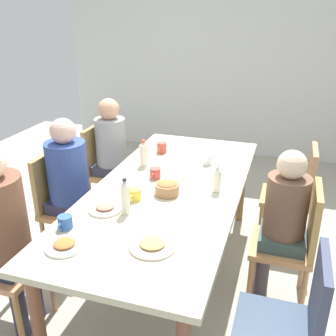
% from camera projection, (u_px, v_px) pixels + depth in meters
% --- Properties ---
extents(ground_plane, '(6.91, 6.91, 0.00)m').
position_uv_depth(ground_plane, '(168.00, 276.00, 3.00)').
color(ground_plane, '#A49F91').
extents(wall_left, '(0.12, 4.71, 2.60)m').
position_uv_depth(wall_left, '(236.00, 58.00, 5.06)').
color(wall_left, silver).
rests_on(wall_left, ground_plane).
extents(dining_table, '(2.26, 1.00, 0.76)m').
position_uv_depth(dining_table, '(168.00, 197.00, 2.73)').
color(dining_table, '#BDBA9C').
rests_on(dining_table, ground_plane).
extents(chair_0, '(0.40, 0.40, 0.90)m').
position_uv_depth(chair_0, '(296.00, 191.00, 3.21)').
color(chair_0, '#A7884E').
rests_on(chair_0, ground_plane).
extents(chair_1, '(0.40, 0.40, 0.90)m').
position_uv_depth(chair_1, '(62.00, 201.00, 3.04)').
color(chair_1, '#A97648').
rests_on(chair_1, ground_plane).
extents(person_1, '(0.30, 0.30, 1.20)m').
position_uv_depth(person_1, '(69.00, 179.00, 2.94)').
color(person_1, '#2C2F43').
rests_on(person_1, ground_plane).
extents(person_2, '(0.32, 0.32, 1.25)m').
position_uv_depth(person_2, '(1.00, 225.00, 2.26)').
color(person_2, '#293050').
rests_on(person_2, ground_plane).
extents(chair_3, '(0.40, 0.40, 0.90)m').
position_uv_depth(chair_3, '(295.00, 239.00, 2.55)').
color(chair_3, '#B67F4E').
rests_on(chair_3, ground_plane).
extents(person_3, '(0.30, 0.30, 1.13)m').
position_uv_depth(person_3, '(283.00, 216.00, 2.51)').
color(person_3, '#443D43').
rests_on(person_3, ground_plane).
extents(chair_4, '(0.40, 0.40, 0.90)m').
position_uv_depth(chair_4, '(292.00, 321.00, 1.89)').
color(chair_4, '#2C3D53').
rests_on(chair_4, ground_plane).
extents(chair_5, '(0.40, 0.40, 0.90)m').
position_uv_depth(chair_5, '(105.00, 166.00, 3.70)').
color(chair_5, tan).
rests_on(chair_5, ground_plane).
extents(person_5, '(0.30, 0.30, 1.18)m').
position_uv_depth(person_5, '(112.00, 149.00, 3.60)').
color(person_5, '#303754').
rests_on(person_5, ground_plane).
extents(plate_0, '(0.21, 0.21, 0.04)m').
position_uv_depth(plate_0, '(65.00, 245.00, 2.03)').
color(plate_0, white).
rests_on(plate_0, dining_table).
extents(plate_1, '(0.21, 0.21, 0.04)m').
position_uv_depth(plate_1, '(105.00, 208.00, 2.40)').
color(plate_1, silver).
rests_on(plate_1, dining_table).
extents(plate_2, '(0.25, 0.25, 0.04)m').
position_uv_depth(plate_2, '(152.00, 245.00, 2.03)').
color(plate_2, silver).
rests_on(plate_2, dining_table).
extents(bowl_0, '(0.17, 0.17, 0.10)m').
position_uv_depth(bowl_0, '(167.00, 188.00, 2.59)').
color(bowl_0, '#A16E48').
rests_on(bowl_0, dining_table).
extents(cup_0, '(0.11, 0.07, 0.08)m').
position_uv_depth(cup_0, '(208.00, 159.00, 3.08)').
color(cup_0, white).
rests_on(cup_0, dining_table).
extents(cup_1, '(0.12, 0.08, 0.08)m').
position_uv_depth(cup_1, '(155.00, 173.00, 2.83)').
color(cup_1, '#C24940').
rests_on(cup_1, dining_table).
extents(cup_2, '(0.12, 0.08, 0.08)m').
position_uv_depth(cup_2, '(135.00, 194.00, 2.52)').
color(cup_2, yellow).
rests_on(cup_2, dining_table).
extents(cup_3, '(0.12, 0.08, 0.09)m').
position_uv_depth(cup_3, '(162.00, 148.00, 3.32)').
color(cup_3, '#C84D41').
rests_on(cup_3, dining_table).
extents(cup_4, '(0.12, 0.08, 0.08)m').
position_uv_depth(cup_4, '(65.00, 222.00, 2.19)').
color(cup_4, '#3058A0').
rests_on(cup_4, dining_table).
extents(bottle_0, '(0.05, 0.05, 0.23)m').
position_uv_depth(bottle_0, '(125.00, 197.00, 2.33)').
color(bottle_0, silver).
rests_on(bottle_0, dining_table).
extents(bottle_1, '(0.05, 0.05, 0.20)m').
position_uv_depth(bottle_1, '(217.00, 179.00, 2.61)').
color(bottle_1, '#E9E7C8').
rests_on(bottle_1, dining_table).
extents(bottle_2, '(0.07, 0.07, 0.21)m').
position_uv_depth(bottle_2, '(144.00, 154.00, 3.03)').
color(bottle_2, silver).
rests_on(bottle_2, dining_table).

